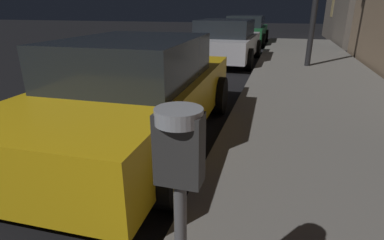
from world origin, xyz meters
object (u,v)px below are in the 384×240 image
(car_yellow_cab, at_px, (137,92))
(parking_meter, at_px, (180,180))
(car_silver, at_px, (226,41))
(car_green, at_px, (246,30))

(car_yellow_cab, bearing_deg, parking_meter, -60.33)
(car_yellow_cab, distance_m, car_silver, 6.95)
(car_silver, relative_size, car_green, 0.97)
(car_green, bearing_deg, parking_meter, -84.40)
(car_yellow_cab, xyz_separation_m, car_silver, (-0.00, 6.95, 0.01))
(car_silver, bearing_deg, car_yellow_cab, -89.99)
(car_silver, bearing_deg, parking_meter, -81.04)
(car_silver, distance_m, car_green, 5.83)
(car_yellow_cab, bearing_deg, car_green, 90.00)
(car_silver, xyz_separation_m, car_green, (0.00, 5.83, 0.01))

